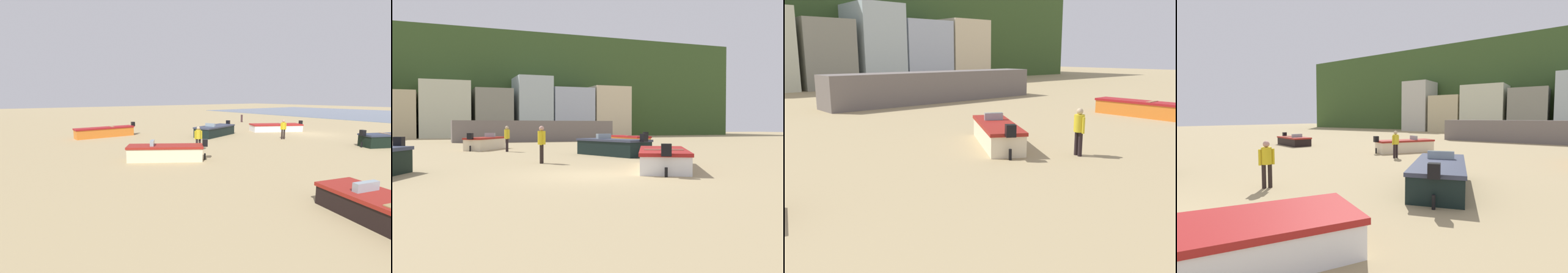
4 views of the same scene
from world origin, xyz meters
The scene contains 15 objects.
ground_plane centered at (0.00, 0.00, 0.00)m, with size 160.00×160.00×0.00m, color tan.
headland_hill centered at (0.00, 66.00, 7.94)m, with size 90.00×32.00×15.88m, color #385326.
harbor_pier centered at (5.07, 30.00, 1.07)m, with size 16.49×2.40×2.15m, color slate.
townhouse_left centered at (-9.35, 47.04, 3.07)m, with size 5.14×6.08×6.13m, color #C7B98D.
townhouse_centre_left centered at (-3.31, 47.05, 3.78)m, with size 6.38×6.09×7.56m, color beige.
townhouse_centre centered at (2.95, 47.46, 3.35)m, with size 5.05×6.91×6.71m, color gray.
townhouse_centre_right centered at (8.62, 47.09, 4.30)m, with size 4.86×6.19×8.60m, color #B1C2C4.
townhouse_right centered at (14.26, 46.55, 3.57)m, with size 6.00×5.10×7.14m, color #ACB8CB.
townhouse_far_right centered at (20.31, 47.25, 3.76)m, with size 5.60×6.49×7.53m, color beige.
boat_white_1 centered at (3.27, 1.18, 0.38)m, with size 3.96×5.31×1.06m.
boat_cream_2 centered at (-1.50, 16.67, 0.44)m, with size 3.29×4.20×1.17m.
boat_black_4 centered at (4.35, 8.34, 0.46)m, with size 2.96×4.79×1.22m.
boat_orange_5 centered at (9.36, 16.67, 0.44)m, with size 1.29×5.31×1.18m.
beach_walker_foreground centered at (-0.52, 13.72, 0.95)m, with size 0.42×0.53×1.62m.
beach_walker_distant centered at (-0.49, 4.98, 0.95)m, with size 0.44×0.52×1.62m.
Camera 2 is at (-4.91, -12.70, 1.62)m, focal length 38.65 mm.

